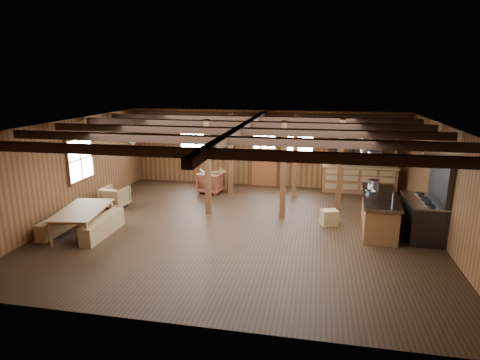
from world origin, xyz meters
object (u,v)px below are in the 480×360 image
object	(u,v)px
armchair_c	(115,197)
armchair_a	(213,180)
armchair_b	(211,182)
kitchen_island	(379,212)
commercial_range	(425,212)
dining_table	(85,221)

from	to	relation	value
armchair_c	armchair_a	bearing A→B (deg)	-128.28
armchair_a	armchair_c	size ratio (longest dim) A/B	1.15
armchair_b	armchair_c	size ratio (longest dim) A/B	1.12
armchair_a	armchair_b	distance (m)	0.33
kitchen_island	commercial_range	size ratio (longest dim) A/B	1.25
kitchen_island	dining_table	size ratio (longest dim) A/B	1.35
commercial_range	armchair_b	world-z (taller)	commercial_range
kitchen_island	armchair_a	xyz separation A→B (m)	(-5.32, 2.88, -0.10)
commercial_range	armchair_b	size ratio (longest dim) A/B	2.53
armchair_a	dining_table	bearing A→B (deg)	37.29
kitchen_island	armchair_a	distance (m)	6.05
dining_table	armchair_b	size ratio (longest dim) A/B	2.34
armchair_b	armchair_c	bearing A→B (deg)	51.67
armchair_c	armchair_b	bearing A→B (deg)	-132.63
commercial_range	dining_table	size ratio (longest dim) A/B	1.08
kitchen_island	dining_table	bearing A→B (deg)	-162.00
dining_table	armchair_c	world-z (taller)	dining_table
kitchen_island	armchair_b	bearing A→B (deg)	158.68
commercial_range	armchair_a	distance (m)	7.14
kitchen_island	armchair_c	world-z (taller)	kitchen_island
armchair_b	armchair_a	bearing A→B (deg)	-74.23
commercial_range	dining_table	bearing A→B (deg)	-170.21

